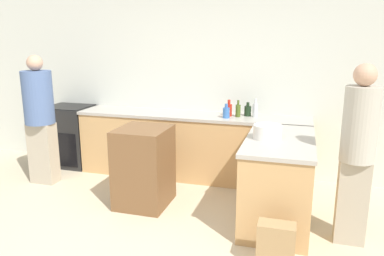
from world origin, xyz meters
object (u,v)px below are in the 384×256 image
at_px(water_bottle_blue, 226,112).
at_px(person_at_peninsula, 357,149).
at_px(vinegar_bottle_clear, 255,110).
at_px(wine_bottle_dark, 248,111).
at_px(range_oven, 70,135).
at_px(olive_oil_bottle, 238,110).
at_px(island_table, 144,167).
at_px(hot_sauce_bottle, 229,110).
at_px(person_by_range, 40,116).
at_px(paper_bag, 276,246).
at_px(mixing_bowl, 268,132).

relative_size(water_bottle_blue, person_at_peninsula, 0.11).
bearing_deg(person_at_peninsula, vinegar_bottle_clear, 129.71).
height_order(wine_bottle_dark, person_at_peninsula, person_at_peninsula).
relative_size(range_oven, olive_oil_bottle, 4.14).
distance_m(range_oven, person_at_peninsula, 4.09).
distance_m(island_table, person_at_peninsula, 2.26).
bearing_deg(olive_oil_bottle, wine_bottle_dark, 38.63).
height_order(hot_sauce_bottle, person_at_peninsula, person_at_peninsula).
distance_m(olive_oil_bottle, water_bottle_blue, 0.18).
bearing_deg(wine_bottle_dark, person_by_range, -161.70).
distance_m(olive_oil_bottle, person_at_peninsula, 1.81).
xyz_separation_m(wine_bottle_dark, paper_bag, (0.55, -1.99, -0.76)).
bearing_deg(wine_bottle_dark, range_oven, -178.04).
bearing_deg(wine_bottle_dark, island_table, -132.47).
height_order(wine_bottle_dark, vinegar_bottle_clear, vinegar_bottle_clear).
height_order(island_table, person_at_peninsula, person_at_peninsula).
height_order(hot_sauce_bottle, olive_oil_bottle, olive_oil_bottle).
distance_m(vinegar_bottle_clear, person_at_peninsula, 1.69).
height_order(olive_oil_bottle, paper_bag, olive_oil_bottle).
relative_size(hot_sauce_bottle, paper_bag, 0.53).
relative_size(island_table, wine_bottle_dark, 5.00).
xyz_separation_m(person_by_range, paper_bag, (3.13, -1.13, -0.71)).
relative_size(range_oven, person_at_peninsula, 0.54).
distance_m(hot_sauce_bottle, paper_bag, 2.21).
bearing_deg(range_oven, island_table, -31.52).
distance_m(person_by_range, paper_bag, 3.41).
relative_size(wine_bottle_dark, olive_oil_bottle, 0.83).
height_order(range_oven, water_bottle_blue, water_bottle_blue).
xyz_separation_m(island_table, person_by_range, (-1.57, 0.26, 0.46)).
bearing_deg(vinegar_bottle_clear, wine_bottle_dark, 156.74).
xyz_separation_m(wine_bottle_dark, vinegar_bottle_clear, (0.10, -0.04, 0.02)).
distance_m(range_oven, mixing_bowl, 3.25).
height_order(island_table, vinegar_bottle_clear, vinegar_bottle_clear).
height_order(mixing_bowl, paper_bag, mixing_bowl).
relative_size(mixing_bowl, olive_oil_bottle, 1.31).
height_order(mixing_bowl, person_at_peninsula, person_at_peninsula).
bearing_deg(range_oven, olive_oil_bottle, 0.02).
distance_m(water_bottle_blue, paper_bag, 2.09).
bearing_deg(vinegar_bottle_clear, island_table, -136.45).
relative_size(wine_bottle_dark, paper_bag, 0.44).
bearing_deg(person_at_peninsula, olive_oil_bottle, 135.98).
xyz_separation_m(hot_sauce_bottle, vinegar_bottle_clear, (0.34, 0.03, 0.01)).
height_order(wine_bottle_dark, water_bottle_blue, water_bottle_blue).
bearing_deg(person_at_peninsula, wine_bottle_dark, 131.36).
xyz_separation_m(person_at_peninsula, paper_bag, (-0.64, -0.64, -0.72)).
distance_m(wine_bottle_dark, water_bottle_blue, 0.32).
bearing_deg(island_table, wine_bottle_dark, 47.53).
distance_m(range_oven, vinegar_bottle_clear, 2.84).
xyz_separation_m(water_bottle_blue, person_by_range, (-2.34, -0.65, -0.06)).
distance_m(mixing_bowl, wine_bottle_dark, 1.17).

